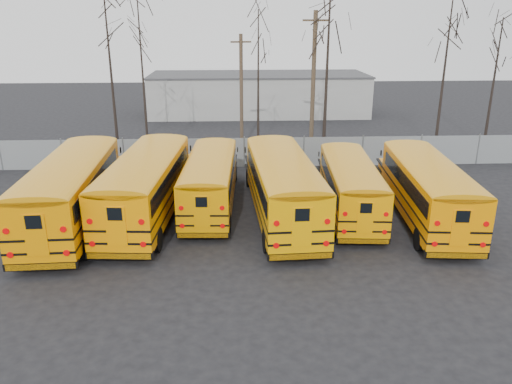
{
  "coord_description": "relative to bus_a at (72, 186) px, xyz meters",
  "views": [
    {
      "loc": [
        -0.77,
        -20.39,
        9.48
      ],
      "look_at": [
        0.31,
        2.2,
        1.6
      ],
      "focal_mm": 35.0,
      "sensor_mm": 36.0,
      "label": 1
    }
  ],
  "objects": [
    {
      "name": "fence",
      "position": [
        8.41,
        9.57,
        -0.98
      ],
      "size": [
        40.0,
        0.04,
        2.0
      ],
      "primitive_type": "cube",
      "color": "gray",
      "rests_on": "ground"
    },
    {
      "name": "tree_4",
      "position": [
        22.64,
        12.49,
        3.5
      ],
      "size": [
        0.26,
        0.26,
        10.96
      ],
      "primitive_type": "cone",
      "color": "black",
      "rests_on": "ground"
    },
    {
      "name": "tree_5",
      "position": [
        27.25,
        14.24,
        2.81
      ],
      "size": [
        0.26,
        0.26,
        9.58
      ],
      "primitive_type": "cone",
      "color": "black",
      "rests_on": "ground"
    },
    {
      "name": "utility_pole_left",
      "position": [
        8.35,
        14.6,
        2.36
      ],
      "size": [
        1.51,
        0.29,
        8.46
      ],
      "rotation": [
        0.0,
        0.0,
        0.12
      ],
      "color": "#493829",
      "rests_on": "ground"
    },
    {
      "name": "tree_2",
      "position": [
        9.44,
        11.5,
        3.05
      ],
      "size": [
        0.26,
        0.26,
        10.06
      ],
      "primitive_type": "cone",
      "color": "black",
      "rests_on": "ground"
    },
    {
      "name": "tree_3",
      "position": [
        14.26,
        12.34,
        4.04
      ],
      "size": [
        0.26,
        0.26,
        12.04
      ],
      "primitive_type": "cone",
      "color": "black",
      "rests_on": "ground"
    },
    {
      "name": "bus_b",
      "position": [
        3.4,
        0.68,
        -0.04
      ],
      "size": [
        3.57,
        12.02,
        3.32
      ],
      "rotation": [
        0.0,
        0.0,
        -0.07
      ],
      "color": "black",
      "rests_on": "ground"
    },
    {
      "name": "bus_c",
      "position": [
        6.47,
        2.0,
        -0.29
      ],
      "size": [
        2.84,
        10.41,
        2.89
      ],
      "rotation": [
        0.0,
        0.0,
        -0.05
      ],
      "color": "black",
      "rests_on": "ground"
    },
    {
      "name": "tree_0",
      "position": [
        -0.75,
        13.16,
        3.79
      ],
      "size": [
        0.26,
        0.26,
        11.53
      ],
      "primitive_type": "cone",
      "color": "black",
      "rests_on": "ground"
    },
    {
      "name": "utility_pole_right",
      "position": [
        13.49,
        13.32,
        3.18
      ],
      "size": [
        1.75,
        0.61,
        10.04
      ],
      "rotation": [
        0.0,
        0.0,
        -0.27
      ],
      "color": "#483929",
      "rests_on": "ground"
    },
    {
      "name": "tree_1",
      "position": [
        1.63,
        11.98,
        3.82
      ],
      "size": [
        0.26,
        0.26,
        11.6
      ],
      "primitive_type": "cone",
      "color": "black",
      "rests_on": "ground"
    },
    {
      "name": "bus_f",
      "position": [
        17.05,
        -0.21,
        -0.16
      ],
      "size": [
        3.52,
        11.25,
        3.1
      ],
      "rotation": [
        0.0,
        0.0,
        -0.09
      ],
      "color": "black",
      "rests_on": "ground"
    },
    {
      "name": "distant_building",
      "position": [
        10.41,
        29.57,
        0.02
      ],
      "size": [
        22.0,
        8.0,
        4.0
      ],
      "primitive_type": "cube",
      "color": "#AEADA9",
      "rests_on": "ground"
    },
    {
      "name": "ground",
      "position": [
        8.41,
        -2.43,
        -1.98
      ],
      "size": [
        120.0,
        120.0,
        0.0
      ],
      "primitive_type": "plane",
      "color": "black",
      "rests_on": "ground"
    },
    {
      "name": "bus_a",
      "position": [
        0.0,
        0.0,
        0.0
      ],
      "size": [
        3.25,
        12.18,
        3.38
      ],
      "rotation": [
        0.0,
        0.0,
        0.04
      ],
      "color": "black",
      "rests_on": "ground"
    },
    {
      "name": "bus_d",
      "position": [
        10.04,
        0.26,
        -0.06
      ],
      "size": [
        3.28,
        11.85,
        3.28
      ],
      "rotation": [
        0.0,
        0.0,
        0.05
      ],
      "color": "black",
      "rests_on": "ground"
    },
    {
      "name": "bus_e",
      "position": [
        13.56,
        0.94,
        -0.34
      ],
      "size": [
        3.08,
        10.17,
        2.81
      ],
      "rotation": [
        0.0,
        0.0,
        -0.08
      ],
      "color": "black",
      "rests_on": "ground"
    }
  ]
}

